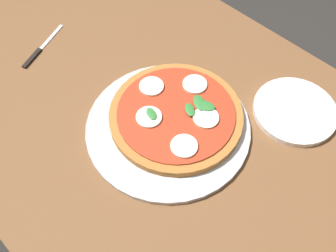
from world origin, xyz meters
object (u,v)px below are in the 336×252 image
(dining_table, at_px, (188,163))
(pizza, at_px, (176,115))
(serving_tray, at_px, (168,127))
(plate_white, at_px, (295,111))
(knife, at_px, (39,51))

(dining_table, xyz_separation_m, pizza, (0.06, -0.01, 0.13))
(serving_tray, distance_m, pizza, 0.03)
(plate_white, relative_size, knife, 1.15)
(serving_tray, bearing_deg, plate_white, -126.29)
(knife, bearing_deg, dining_table, -170.01)
(pizza, distance_m, plate_white, 0.27)
(serving_tray, xyz_separation_m, pizza, (0.00, -0.03, 0.02))
(knife, bearing_deg, plate_white, -152.34)
(pizza, height_order, knife, pizza)
(pizza, relative_size, plate_white, 1.56)
(plate_white, distance_m, knife, 0.64)
(dining_table, relative_size, knife, 9.80)
(serving_tray, relative_size, plate_white, 1.91)
(serving_tray, relative_size, knife, 2.20)
(dining_table, distance_m, pizza, 0.14)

